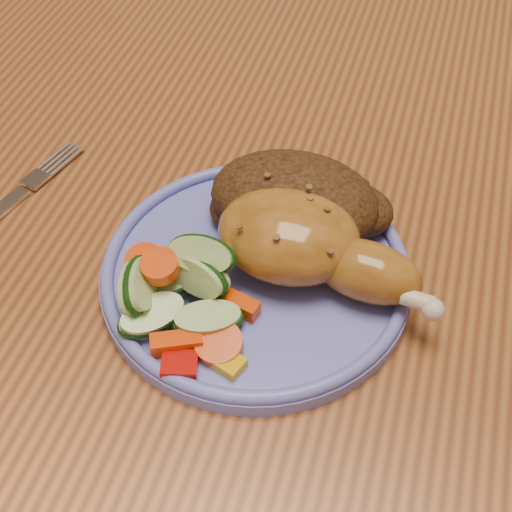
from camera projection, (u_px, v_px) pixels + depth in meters
The scene contains 7 objects.
dining_table at pixel (330, 246), 0.67m from camera, with size 0.90×1.40×0.75m.
chair_far at pixel (403, 52), 1.20m from camera, with size 0.42×0.42×0.91m.
plate at pixel (256, 275), 0.53m from camera, with size 0.23×0.23×0.01m, color #6268CA.
plate_rim at pixel (256, 265), 0.52m from camera, with size 0.23×0.23×0.01m, color #6268CA.
chicken_leg at pixel (307, 244), 0.51m from camera, with size 0.17×0.08×0.06m.
rice_pilaf at pixel (298, 202), 0.54m from camera, with size 0.14×0.09×0.06m.
vegetable_pile at pixel (179, 293), 0.49m from camera, with size 0.11×0.11×0.06m.
Camera 1 is at (0.06, -0.45, 1.16)m, focal length 50.00 mm.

